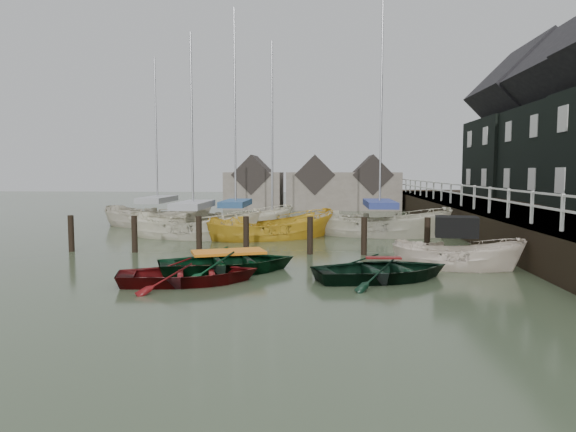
# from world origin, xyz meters

# --- Properties ---
(ground) EXTENTS (120.00, 120.00, 0.00)m
(ground) POSITION_xyz_m (0.00, 0.00, 0.00)
(ground) COLOR #303D26
(ground) RESTS_ON ground
(pier) EXTENTS (3.04, 32.00, 2.70)m
(pier) POSITION_xyz_m (9.48, 10.00, 0.71)
(pier) COLOR black
(pier) RESTS_ON ground
(mooring_pilings) EXTENTS (13.72, 0.22, 1.80)m
(mooring_pilings) POSITION_xyz_m (-1.11, 3.00, 0.50)
(mooring_pilings) COLOR black
(mooring_pilings) RESTS_ON ground
(far_sheds) EXTENTS (14.00, 4.08, 4.39)m
(far_sheds) POSITION_xyz_m (0.83, 26.00, 1.86)
(far_sheds) COLOR #665B51
(far_sheds) RESTS_ON ground
(rowboat_red) EXTENTS (4.43, 3.66, 0.79)m
(rowboat_red) POSITION_xyz_m (-2.00, -2.22, 0.00)
(rowboat_red) COLOR #550C0D
(rowboat_red) RESTS_ON ground
(rowboat_green) EXTENTS (5.00, 4.30, 0.87)m
(rowboat_green) POSITION_xyz_m (-1.20, -0.59, 0.00)
(rowboat_green) COLOR black
(rowboat_green) RESTS_ON ground
(rowboat_dkgreen) EXTENTS (4.71, 3.98, 0.83)m
(rowboat_dkgreen) POSITION_xyz_m (3.41, -1.39, 0.00)
(rowboat_dkgreen) COLOR black
(rowboat_dkgreen) RESTS_ON ground
(motorboat) EXTENTS (4.28, 2.27, 2.43)m
(motorboat) POSITION_xyz_m (5.94, 0.49, 0.11)
(motorboat) COLOR beige
(motorboat) RESTS_ON ground
(sailboat_a) EXTENTS (6.95, 3.61, 10.63)m
(sailboat_a) POSITION_xyz_m (-4.36, 7.45, 0.06)
(sailboat_a) COLOR beige
(sailboat_a) RESTS_ON ground
(sailboat_b) EXTENTS (6.63, 4.34, 12.47)m
(sailboat_b) POSITION_xyz_m (-2.84, 10.25, 0.07)
(sailboat_b) COLOR beige
(sailboat_b) RESTS_ON ground
(sailboat_c) EXTENTS (6.59, 4.72, 10.09)m
(sailboat_c) POSITION_xyz_m (-0.65, 7.41, 0.01)
(sailboat_c) COLOR gold
(sailboat_c) RESTS_ON ground
(sailboat_d) EXTENTS (7.06, 3.86, 12.75)m
(sailboat_d) POSITION_xyz_m (4.38, 8.74, 0.06)
(sailboat_d) COLOR beige
(sailboat_d) RESTS_ON ground
(sailboat_e) EXTENTS (6.97, 3.75, 10.55)m
(sailboat_e) POSITION_xyz_m (-7.55, 11.99, 0.06)
(sailboat_e) COLOR beige
(sailboat_e) RESTS_ON ground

